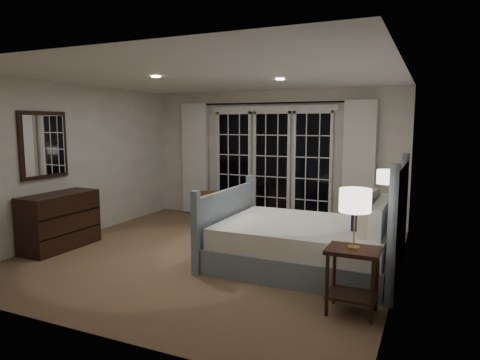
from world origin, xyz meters
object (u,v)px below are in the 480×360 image
at_px(nightstand_left, 353,271).
at_px(armchair, 218,208).
at_px(bed, 309,242).
at_px(lamp_right, 387,177).
at_px(dresser, 60,221).
at_px(nightstand_right, 385,222).
at_px(lamp_left, 355,201).

bearing_deg(nightstand_left, armchair, 136.14).
bearing_deg(armchair, bed, 21.99).
xyz_separation_m(nightstand_left, lamp_right, (0.06, 2.34, 0.66)).
relative_size(armchair, dresser, 0.56).
relative_size(nightstand_right, dresser, 0.56).
distance_m(bed, lamp_left, 1.59).
xyz_separation_m(lamp_right, dresser, (-4.45, -1.89, -0.68)).
bearing_deg(nightstand_right, bed, -124.41).
xyz_separation_m(nightstand_left, lamp_left, (-0.00, 0.00, 0.69)).
bearing_deg(nightstand_left, lamp_right, 88.61).
height_order(nightstand_left, lamp_left, lamp_left).
height_order(lamp_right, armchair, lamp_right).
bearing_deg(nightstand_right, lamp_right, -153.43).
bearing_deg(bed, nightstand_left, -56.91).
height_order(nightstand_right, dresser, dresser).
distance_m(nightstand_right, lamp_left, 2.44).
height_order(lamp_left, lamp_right, lamp_left).
bearing_deg(armchair, nightstand_left, 15.56).
height_order(nightstand_right, armchair, nightstand_right).
bearing_deg(nightstand_right, lamp_left, -91.39).
distance_m(lamp_right, armchair, 3.17).
relative_size(nightstand_right, lamp_left, 1.13).
bearing_deg(dresser, bed, 10.94).
bearing_deg(bed, dresser, -169.06).
bearing_deg(bed, nightstand_right, 55.59).
relative_size(nightstand_left, nightstand_right, 1.00).
distance_m(lamp_left, armchair, 4.20).
bearing_deg(armchair, lamp_left, 15.56).
relative_size(nightstand_right, lamp_right, 1.23).
distance_m(lamp_left, dresser, 4.48).
height_order(nightstand_left, lamp_right, lamp_right).
relative_size(nightstand_left, dresser, 0.56).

